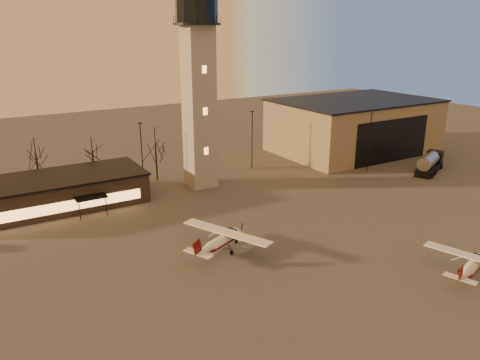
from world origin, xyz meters
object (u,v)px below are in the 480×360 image
object	(u,v)px
cessna_rear	(225,242)
terminal	(50,193)
cessna_front	(473,267)
control_tower	(198,80)
fuel_truck	(429,164)
hangar	(354,125)

from	to	relation	value
cessna_rear	terminal	bearing A→B (deg)	96.36
cessna_rear	cessna_front	bearing A→B (deg)	-67.66
terminal	cessna_front	world-z (taller)	terminal
terminal	cessna_front	xyz separation A→B (m)	(32.55, -41.41, -1.22)
control_tower	fuel_truck	size ratio (longest dim) A/B	3.51
control_tower	cessna_front	size ratio (longest dim) A/B	3.30
control_tower	fuel_truck	distance (m)	42.09
control_tower	fuel_truck	bearing A→B (deg)	-20.54
control_tower	cessna_front	xyz separation A→B (m)	(10.56, -39.43, -15.39)
control_tower	cessna_rear	world-z (taller)	control_tower
hangar	terminal	world-z (taller)	hangar
cessna_front	cessna_rear	world-z (taller)	cessna_rear
hangar	cessna_front	xyz separation A→B (m)	(-25.44, -43.41, -4.21)
control_tower	hangar	bearing A→B (deg)	6.31
terminal	fuel_truck	xyz separation A→B (m)	(58.82, -15.78, -0.83)
control_tower	cessna_front	bearing A→B (deg)	-75.01
control_tower	terminal	distance (m)	26.24
terminal	fuel_truck	bearing A→B (deg)	-15.02
hangar	terminal	size ratio (longest dim) A/B	1.20
control_tower	hangar	distance (m)	37.90
hangar	cessna_front	bearing A→B (deg)	-120.38
cessna_front	fuel_truck	size ratio (longest dim) A/B	1.06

